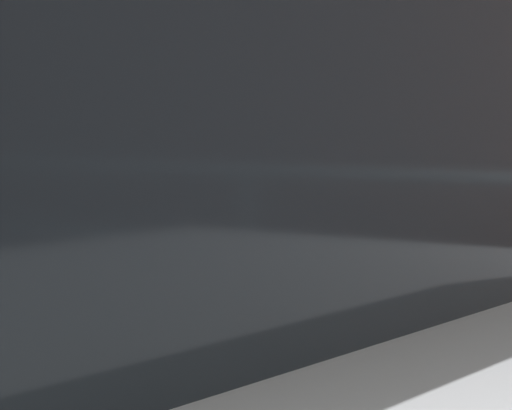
{
  "coord_description": "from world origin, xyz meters",
  "views": [
    {
      "loc": [
        2.09,
        -2.81,
        1.41
      ],
      "look_at": [
        -0.26,
        0.48,
        1.12
      ],
      "focal_mm": 84.72,
      "sensor_mm": 36.0,
      "label": 1
    }
  ],
  "objects": [
    {
      "name": "parking_meter",
      "position": [
        0.02,
        0.35,
        1.22
      ],
      "size": [
        0.19,
        0.2,
        1.47
      ],
      "rotation": [
        0.0,
        0.0,
        3.05
      ],
      "color": "slate",
      "rests_on": "sidewalk_curb"
    },
    {
      "name": "pedestrian_at_meter",
      "position": [
        -0.67,
        0.45,
        1.15
      ],
      "size": [
        0.67,
        0.58,
        1.75
      ],
      "rotation": [
        0.0,
        0.0,
        -0.09
      ],
      "color": "#1E233F",
      "rests_on": "sidewalk_curb"
    }
  ]
}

